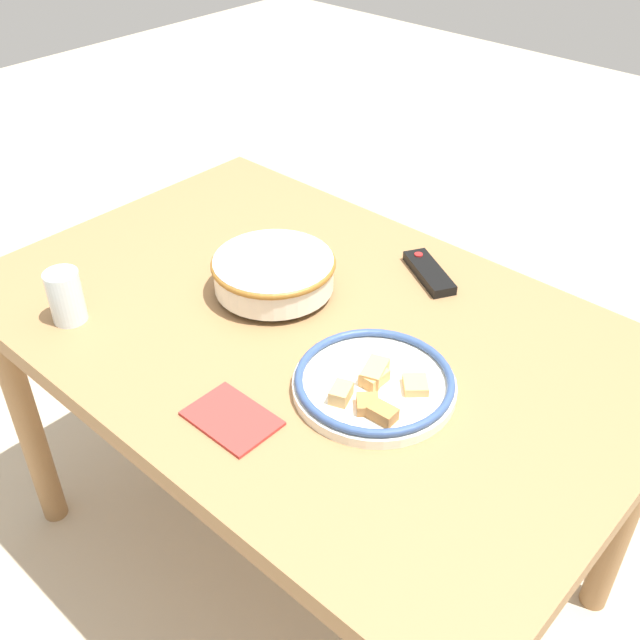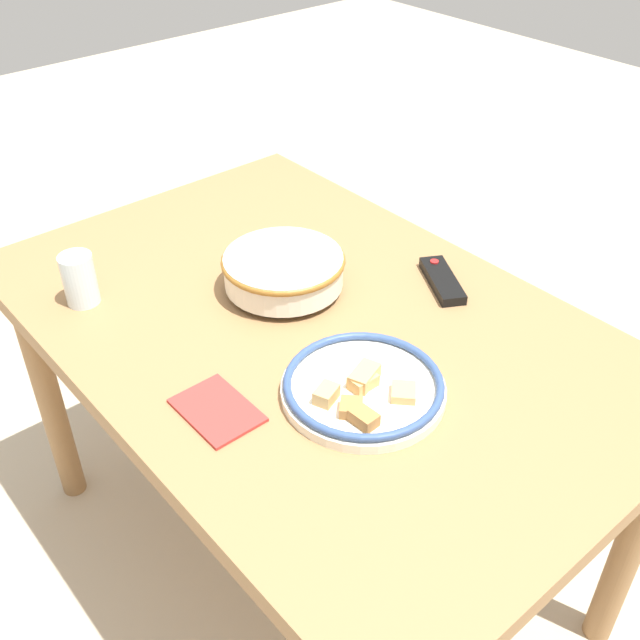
# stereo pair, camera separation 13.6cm
# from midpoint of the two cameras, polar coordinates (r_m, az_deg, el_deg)

# --- Properties ---
(ground_plane) EXTENTS (8.00, 8.00, 0.00)m
(ground_plane) POSITION_cam_midpoint_polar(r_m,az_deg,el_deg) (1.93, -2.91, -17.47)
(ground_plane) COLOR #B7A88E
(dining_table) EXTENTS (1.29, 0.84, 0.72)m
(dining_table) POSITION_cam_midpoint_polar(r_m,az_deg,el_deg) (1.47, -3.65, -2.85)
(dining_table) COLOR olive
(dining_table) RESTS_ON ground_plane
(noodle_bowl) EXTENTS (0.25, 0.25, 0.08)m
(noodle_bowl) POSITION_cam_midpoint_polar(r_m,az_deg,el_deg) (1.48, -6.17, 3.52)
(noodle_bowl) COLOR silver
(noodle_bowl) RESTS_ON dining_table
(food_plate) EXTENTS (0.28, 0.28, 0.04)m
(food_plate) POSITION_cam_midpoint_polar(r_m,az_deg,el_deg) (1.25, 1.07, -4.97)
(food_plate) COLOR silver
(food_plate) RESTS_ON dining_table
(tv_remote) EXTENTS (0.16, 0.12, 0.02)m
(tv_remote) POSITION_cam_midpoint_polar(r_m,az_deg,el_deg) (1.55, 5.83, 3.54)
(tv_remote) COLOR black
(tv_remote) RESTS_ON dining_table
(drinking_glass) EXTENTS (0.06, 0.06, 0.10)m
(drinking_glass) POSITION_cam_midpoint_polar(r_m,az_deg,el_deg) (1.49, -21.31, 1.58)
(drinking_glass) COLOR silver
(drinking_glass) RESTS_ON dining_table
(folded_napkin) EXTENTS (0.15, 0.10, 0.01)m
(folded_napkin) POSITION_cam_midpoint_polar(r_m,az_deg,el_deg) (1.23, -9.91, -7.54)
(folded_napkin) COLOR #B2332D
(folded_napkin) RESTS_ON dining_table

